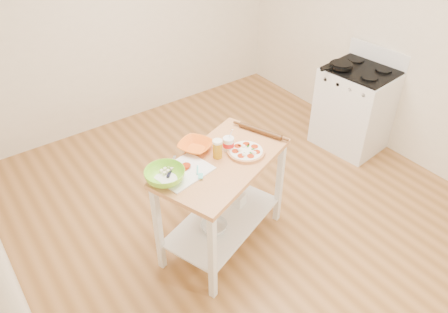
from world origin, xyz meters
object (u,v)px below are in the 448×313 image
(yogurt_tub, at_px, (228,144))
(shelf_bin, at_px, (238,199))
(gas_stove, at_px, (354,108))
(rolling_pin, at_px, (260,131))
(prep_island, at_px, (223,185))
(beer_pint, at_px, (218,149))
(spatula, at_px, (199,173))
(cutting_board, at_px, (183,171))
(shelf_glass_bowl, at_px, (214,227))
(knife, at_px, (170,169))
(green_bowl, at_px, (165,176))
(skillet, at_px, (341,65))
(orange_bowl, at_px, (195,146))
(pizza, at_px, (246,151))

(yogurt_tub, height_order, shelf_bin, yogurt_tub)
(gas_stove, bearing_deg, rolling_pin, -177.12)
(prep_island, bearing_deg, beer_pint, 94.06)
(prep_island, height_order, spatula, spatula)
(cutting_board, height_order, shelf_glass_bowl, cutting_board)
(cutting_board, bearing_deg, knife, 123.64)
(green_bowl, bearing_deg, spatula, -19.44)
(skillet, relative_size, shelf_bin, 3.54)
(skillet, relative_size, shelf_glass_bowl, 1.77)
(knife, height_order, yogurt_tub, yogurt_tub)
(orange_bowl, relative_size, beer_pint, 1.67)
(prep_island, height_order, skillet, skillet)
(prep_island, bearing_deg, shelf_bin, 19.40)
(skillet, bearing_deg, orange_bowl, -164.01)
(yogurt_tub, relative_size, rolling_pin, 0.49)
(orange_bowl, xyz_separation_m, green_bowl, (-0.39, -0.20, 0.01))
(knife, xyz_separation_m, green_bowl, (-0.09, -0.07, 0.03))
(cutting_board, bearing_deg, pizza, -20.50)
(prep_island, height_order, pizza, pizza)
(beer_pint, bearing_deg, spatula, -157.93)
(yogurt_tub, bearing_deg, orange_bowl, 143.95)
(spatula, height_order, yogurt_tub, yogurt_tub)
(skillet, distance_m, orange_bowl, 2.02)
(pizza, bearing_deg, shelf_bin, 77.78)
(pizza, relative_size, cutting_board, 0.66)
(orange_bowl, bearing_deg, yogurt_tub, -36.05)
(skillet, height_order, orange_bowl, skillet)
(cutting_board, bearing_deg, yogurt_tub, -6.86)
(yogurt_tub, bearing_deg, spatula, -160.83)
(green_bowl, bearing_deg, shelf_bin, 2.82)
(rolling_pin, bearing_deg, shelf_glass_bowl, -164.14)
(cutting_board, height_order, green_bowl, green_bowl)
(pizza, distance_m, cutting_board, 0.54)
(green_bowl, bearing_deg, gas_stove, 7.29)
(beer_pint, height_order, shelf_glass_bowl, beer_pint)
(shelf_glass_bowl, bearing_deg, prep_island, 23.51)
(pizza, bearing_deg, beer_pint, 156.63)
(yogurt_tub, distance_m, shelf_glass_bowl, 0.72)
(shelf_bin, bearing_deg, pizza, -102.22)
(skillet, distance_m, shelf_bin, 1.86)
(orange_bowl, height_order, rolling_pin, orange_bowl)
(green_bowl, relative_size, shelf_bin, 2.69)
(prep_island, relative_size, cutting_board, 2.80)
(yogurt_tub, bearing_deg, beer_pint, -166.50)
(prep_island, xyz_separation_m, spatula, (-0.24, -0.04, 0.27))
(gas_stove, distance_m, shelf_bin, 1.88)
(gas_stove, height_order, spatula, gas_stove)
(prep_island, distance_m, orange_bowl, 0.39)
(shelf_glass_bowl, bearing_deg, pizza, 3.98)
(green_bowl, distance_m, beer_pint, 0.48)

